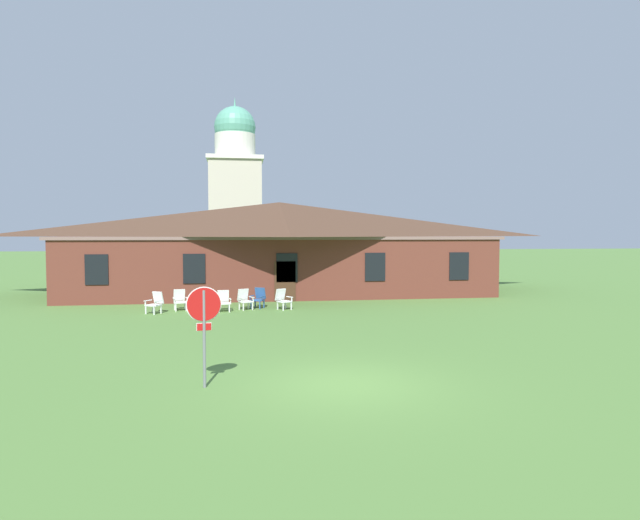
{
  "coord_description": "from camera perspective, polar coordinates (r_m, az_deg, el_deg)",
  "views": [
    {
      "loc": [
        -2.44,
        -12.2,
        3.54
      ],
      "look_at": [
        0.79,
        9.2,
        2.46
      ],
      "focal_mm": 30.17,
      "sensor_mm": 36.0,
      "label": 1
    }
  ],
  "objects": [
    {
      "name": "lawn_chair_middle",
      "position": [
        24.75,
        -10.2,
        -4.25
      ],
      "size": [
        0.69,
        0.72,
        0.96
      ],
      "color": "silver",
      "rests_on": "ground"
    },
    {
      "name": "lawn_chair_near_door",
      "position": [
        25.55,
        -14.64,
        -4.07
      ],
      "size": [
        0.73,
        0.78,
        0.96
      ],
      "color": "silver",
      "rests_on": "ground"
    },
    {
      "name": "lawn_chair_right_end",
      "position": [
        25.19,
        -8.0,
        -4.11
      ],
      "size": [
        0.8,
        0.84,
        0.96
      ],
      "color": "silver",
      "rests_on": "ground"
    },
    {
      "name": "lawn_chair_under_eave",
      "position": [
        25.05,
        -3.97,
        -4.13
      ],
      "size": [
        0.84,
        0.86,
        0.96
      ],
      "color": "white",
      "rests_on": "ground"
    },
    {
      "name": "brick_building",
      "position": [
        32.75,
        -4.31,
        1.48
      ],
      "size": [
        24.35,
        10.4,
        5.42
      ],
      "color": "brown",
      "rests_on": "ground"
    },
    {
      "name": "lawn_chair_by_porch",
      "position": [
        24.85,
        -17.07,
        -4.3
      ],
      "size": [
        0.84,
        0.87,
        0.96
      ],
      "color": "white",
      "rests_on": "ground"
    },
    {
      "name": "dome_tower",
      "position": [
        51.94,
        -8.96,
        7.06
      ],
      "size": [
        5.18,
        5.18,
        16.37
      ],
      "color": "#BCB29E",
      "rests_on": "ground"
    },
    {
      "name": "lawn_chair_left_end",
      "position": [
        25.04,
        -12.19,
        -4.19
      ],
      "size": [
        0.82,
        0.85,
        0.96
      ],
      "color": "white",
      "rests_on": "ground"
    },
    {
      "name": "ground_plane",
      "position": [
        12.94,
        2.7,
        -13.04
      ],
      "size": [
        200.0,
        200.0,
        0.0
      ],
      "primitive_type": "plane",
      "color": "#517A38"
    },
    {
      "name": "stop_sign",
      "position": [
        12.61,
        -12.21,
        -5.91
      ],
      "size": [
        0.79,
        0.2,
        2.33
      ],
      "color": "slate",
      "rests_on": "ground"
    },
    {
      "name": "lawn_chair_far_side",
      "position": [
        25.67,
        -6.53,
        -3.97
      ],
      "size": [
        0.82,
        0.85,
        0.96
      ],
      "color": "#2D5693",
      "rests_on": "ground"
    }
  ]
}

